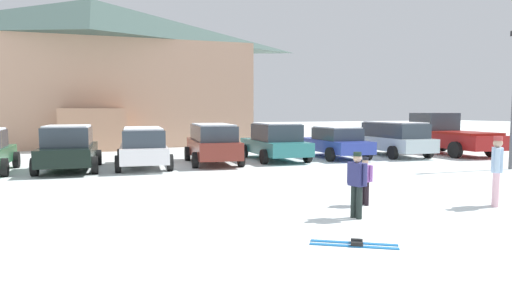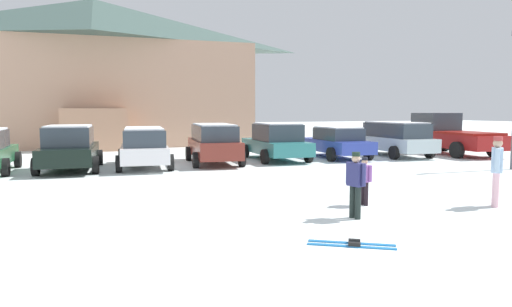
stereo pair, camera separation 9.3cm
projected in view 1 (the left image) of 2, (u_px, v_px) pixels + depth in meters
name	position (u px, v px, depth m)	size (l,w,h in m)	color
ground	(467.00, 253.00, 7.26)	(160.00, 160.00, 0.00)	white
ski_lodge	(93.00, 72.00, 30.00)	(20.64, 10.48, 9.54)	tan
parked_black_sedan	(69.00, 148.00, 17.30)	(2.46, 4.68, 1.72)	black
parked_white_suv	(143.00, 146.00, 18.26)	(2.44, 4.87, 1.59)	white
parked_maroon_van	(213.00, 142.00, 19.52)	(2.44, 4.71, 1.71)	maroon
parked_teal_hatchback	(275.00, 142.00, 20.90)	(2.39, 4.73, 1.71)	teal
parked_blue_hatchback	(335.00, 142.00, 21.91)	(2.28, 4.59, 1.51)	#2E3FA2
parked_silver_wagon	(393.00, 138.00, 22.82)	(2.40, 4.84, 1.71)	silver
pickup_truck	(445.00, 135.00, 24.02)	(2.74, 6.12, 2.15)	maroon
skier_adult_in_blue_parka	(497.00, 167.00, 10.75)	(0.48, 0.46, 1.67)	#ECB3C2
skier_child_in_purple_jacket	(365.00, 178.00, 10.90)	(0.24, 0.42, 1.16)	black
skier_teen_in_navy_coat	(357.00, 181.00, 9.55)	(0.28, 0.51, 1.41)	#1E2825
pair_of_skis	(355.00, 244.00, 7.69)	(1.39, 1.03, 0.08)	#1A6AB1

